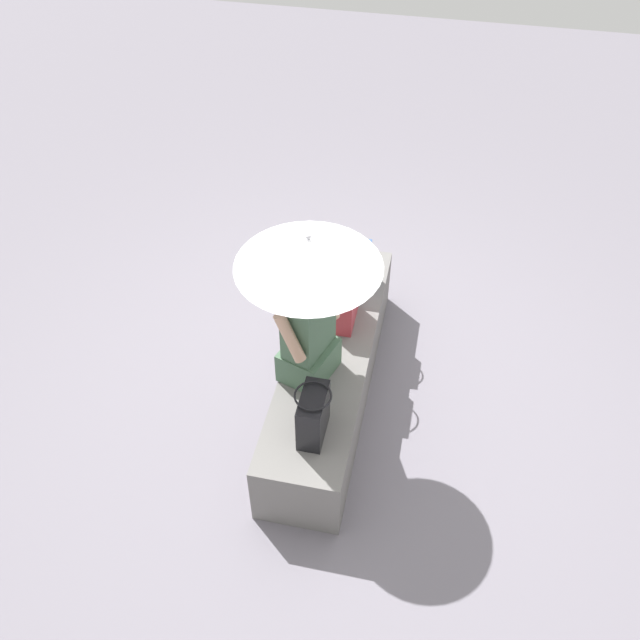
{
  "coord_description": "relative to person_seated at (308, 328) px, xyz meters",
  "views": [
    {
      "loc": [
        -3.01,
        -0.57,
        3.73
      ],
      "look_at": [
        -0.12,
        0.05,
        0.82
      ],
      "focal_mm": 38.39,
      "sensor_mm": 36.0,
      "label": 1
    }
  ],
  "objects": [
    {
      "name": "handbag_black",
      "position": [
        0.9,
        -0.15,
        -0.23
      ],
      "size": [
        0.26,
        0.2,
        0.32
      ],
      "color": "#335184",
      "rests_on": "stone_bench"
    },
    {
      "name": "tote_bag_canvas",
      "position": [
        0.5,
        -0.13,
        -0.22
      ],
      "size": [
        0.32,
        0.23,
        0.33
      ],
      "color": "#B2333D",
      "rests_on": "stone_bench"
    },
    {
      "name": "stone_bench",
      "position": [
        0.24,
        -0.09,
        -0.62
      ],
      "size": [
        2.1,
        0.53,
        0.47
      ],
      "primitive_type": "cube",
      "color": "slate",
      "rests_on": "ground"
    },
    {
      "name": "person_seated",
      "position": [
        0.0,
        0.0,
        0.0
      ],
      "size": [
        0.51,
        0.37,
        0.9
      ],
      "color": "#47664C",
      "rests_on": "stone_bench"
    },
    {
      "name": "ground_plane",
      "position": [
        0.24,
        -0.09,
        -0.86
      ],
      "size": [
        14.0,
        14.0,
        0.0
      ],
      "primitive_type": "plane",
      "color": "slate"
    },
    {
      "name": "parasol",
      "position": [
        -0.04,
        -0.02,
        0.61
      ],
      "size": [
        0.81,
        0.81,
        1.12
      ],
      "color": "#B7B7BC",
      "rests_on": "stone_bench"
    },
    {
      "name": "shoulder_bag_spare",
      "position": [
        -0.46,
        -0.13,
        -0.22
      ],
      "size": [
        0.29,
        0.21,
        0.34
      ],
      "color": "black",
      "rests_on": "stone_bench"
    }
  ]
}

